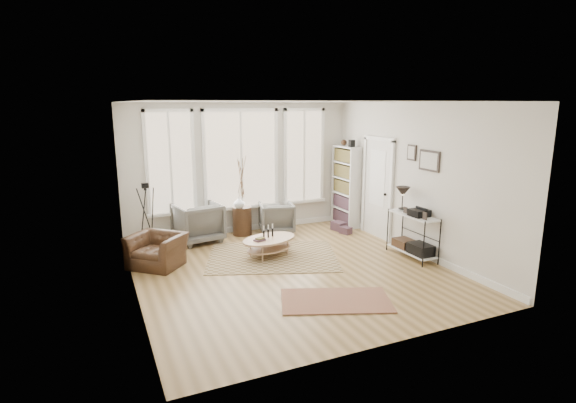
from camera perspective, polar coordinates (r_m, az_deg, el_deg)
name	(u,v)px	position (r m, az deg, el deg)	size (l,w,h in m)	color
room	(292,190)	(7.64, 0.51, 1.43)	(5.50, 5.54, 2.90)	#A58350
bay_window	(241,161)	(10.08, -5.95, 5.08)	(4.14, 0.12, 2.24)	tan
door	(378,186)	(9.91, 11.31, 1.94)	(0.09, 1.06, 2.22)	silver
bookcase	(346,186)	(10.75, 7.40, 1.98)	(0.31, 0.85, 2.06)	white
low_shelf	(412,231)	(8.82, 15.52, -3.65)	(0.38, 1.08, 1.30)	white
wall_art	(424,159)	(8.70, 16.94, 5.24)	(0.04, 0.88, 0.44)	black
rug_main	(273,256)	(8.66, -1.98, -6.99)	(2.41, 1.81, 0.01)	brown
rug_runner	(336,300)	(6.86, 6.08, -12.35)	(1.61, 0.89, 0.01)	maroon
coffee_table	(269,242)	(8.61, -2.44, -5.18)	(1.30, 1.04, 0.52)	tan
armchair_left	(198,222)	(9.66, -11.38, -2.62)	(0.89, 0.92, 0.83)	#63625E
armchair_right	(276,218)	(10.16, -1.47, -2.06)	(0.74, 0.76, 0.69)	#63625E
side_table	(242,197)	(9.93, -5.90, 0.56)	(0.42, 0.42, 1.78)	#3C2618
vase	(239,202)	(9.85, -6.24, -0.11)	(0.24, 0.24, 0.25)	silver
accent_chair	(157,250)	(8.43, -16.30, -5.99)	(0.90, 0.79, 0.59)	#3C2618
tripod_camera	(147,219)	(9.36, -17.44, -2.15)	(0.47, 0.47, 1.35)	black
book_stack_near	(339,226)	(10.46, 6.44, -3.11)	(0.24, 0.31, 0.20)	maroon
book_stack_far	(346,230)	(10.20, 7.34, -3.66)	(0.19, 0.24, 0.15)	maroon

